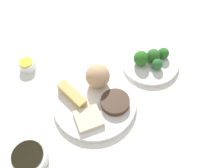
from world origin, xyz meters
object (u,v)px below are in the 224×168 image
object	(u,v)px
soy_sauce_bowl	(29,158)
sauce_ramekin_hot_mustard	(27,65)
main_plate	(94,102)
broccoli_plate	(150,63)

from	to	relation	value
soy_sauce_bowl	sauce_ramekin_hot_mustard	size ratio (longest dim) A/B	1.89
main_plate	sauce_ramekin_hot_mustard	bearing A→B (deg)	107.59
main_plate	broccoli_plate	bearing A→B (deg)	-1.46
main_plate	sauce_ramekin_hot_mustard	distance (m)	0.27
sauce_ramekin_hot_mustard	soy_sauce_bowl	bearing A→B (deg)	-119.53
sauce_ramekin_hot_mustard	broccoli_plate	bearing A→B (deg)	-38.99
sauce_ramekin_hot_mustard	main_plate	bearing A→B (deg)	-72.41
main_plate	broccoli_plate	distance (m)	0.25
broccoli_plate	soy_sauce_bowl	xyz separation A→B (m)	(-0.49, -0.02, 0.01)
broccoli_plate	sauce_ramekin_hot_mustard	distance (m)	0.42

